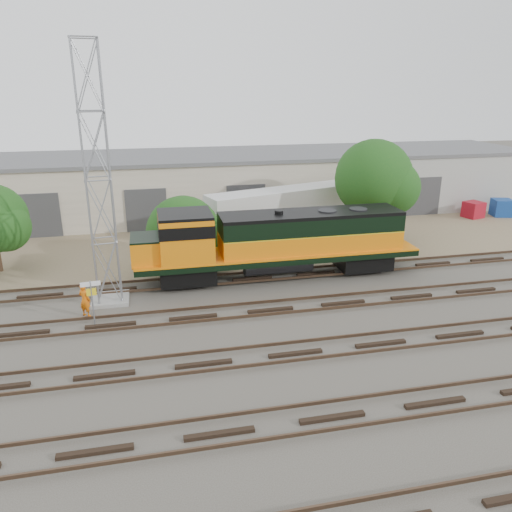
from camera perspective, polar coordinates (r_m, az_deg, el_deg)
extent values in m
plane|color=#47423A|center=(24.71, 2.51, -7.78)|extent=(140.00, 140.00, 0.00)
cube|color=#726047|center=(38.38, -3.20, 2.20)|extent=(80.00, 16.00, 0.02)
cube|color=#4C3828|center=(15.94, 13.97, -25.08)|extent=(80.00, 0.08, 0.14)
cube|color=black|center=(18.61, 8.70, -17.79)|extent=(80.00, 2.40, 0.14)
cube|color=#4C3828|center=(17.98, 9.61, -18.80)|extent=(80.00, 0.08, 0.14)
cube|color=#4C3828|center=(19.09, 7.90, -16.16)|extent=(80.00, 0.08, 0.14)
cube|color=black|center=(22.15, 4.53, -11.04)|extent=(80.00, 2.40, 0.14)
cube|color=#4C3828|center=(21.46, 5.12, -11.70)|extent=(80.00, 0.08, 0.14)
cube|color=#4C3828|center=(22.70, 3.99, -9.81)|extent=(80.00, 0.08, 0.14)
cube|color=black|center=(25.98, 1.67, -6.18)|extent=(80.00, 2.40, 0.14)
cube|color=#4C3828|center=(25.27, 2.08, -6.61)|extent=(80.00, 0.08, 0.14)
cube|color=#4C3828|center=(26.58, 1.28, -5.24)|extent=(80.00, 0.08, 0.14)
cube|color=black|center=(30.00, -0.41, -2.59)|extent=(80.00, 2.40, 0.14)
cube|color=#4C3828|center=(29.27, -0.10, -2.86)|extent=(80.00, 0.08, 0.14)
cube|color=#4C3828|center=(30.63, -0.70, -1.84)|extent=(80.00, 0.08, 0.14)
cube|color=beige|center=(45.47, -4.92, 8.08)|extent=(58.00, 10.00, 5.00)
cube|color=#59595B|center=(45.04, -5.01, 11.39)|extent=(58.40, 10.40, 0.30)
cube|color=#999993|center=(48.83, 22.74, 7.44)|extent=(14.00, 0.10, 5.00)
cube|color=#333335|center=(41.17, -23.62, 4.22)|extent=(3.20, 0.12, 3.40)
cube|color=#333335|center=(40.33, -12.41, 5.11)|extent=(3.20, 0.12, 3.40)
cube|color=#333335|center=(41.07, -1.15, 5.81)|extent=(3.20, 0.12, 3.40)
cube|color=#333335|center=(43.31, 9.35, 6.26)|extent=(3.20, 0.12, 3.40)
cube|color=#333335|center=(46.81, 18.56, 6.48)|extent=(3.20, 0.12, 3.40)
cube|color=black|center=(29.25, -7.85, -1.88)|extent=(3.17, 2.38, 0.99)
cube|color=black|center=(31.86, 12.05, -0.35)|extent=(3.17, 2.38, 0.99)
cube|color=black|center=(29.87, 2.55, 0.10)|extent=(16.84, 2.97, 0.35)
cylinder|color=black|center=(30.08, 2.53, -1.01)|extent=(4.16, 1.09, 1.09)
cube|color=orange|center=(30.18, 6.21, 1.74)|extent=(10.89, 2.58, 1.19)
cube|color=black|center=(29.87, 6.29, 3.74)|extent=(10.89, 2.58, 0.99)
cube|color=black|center=(29.72, 6.33, 4.84)|extent=(10.89, 2.58, 0.20)
cube|color=orange|center=(28.56, -8.04, 2.11)|extent=(2.97, 2.97, 2.58)
cube|color=black|center=(28.19, -8.17, 4.76)|extent=(2.97, 2.97, 0.16)
cube|color=orange|center=(28.67, -12.52, 0.66)|extent=(1.58, 2.38, 1.39)
cube|color=gray|center=(28.26, -16.28, -4.76)|extent=(1.95, 1.95, 0.20)
cylinder|color=gray|center=(27.02, -18.78, 8.56)|extent=(0.10, 0.10, 12.97)
cylinder|color=gray|center=(26.91, -16.25, 8.77)|extent=(0.10, 0.10, 12.97)
cylinder|color=gray|center=(25.86, -19.03, 8.09)|extent=(0.10, 0.10, 12.97)
cylinder|color=gray|center=(25.74, -16.39, 8.32)|extent=(0.10, 0.10, 12.97)
cylinder|color=gray|center=(25.43, -18.18, -5.12)|extent=(0.07, 0.07, 2.29)
cube|color=white|center=(25.05, -18.41, -3.05)|extent=(0.94, 0.16, 0.23)
cube|color=yellow|center=(25.20, -18.31, -3.93)|extent=(0.47, 0.10, 0.36)
imported|color=orange|center=(26.57, -18.98, -4.77)|extent=(0.77, 0.72, 1.77)
cube|color=silver|center=(38.04, 2.91, 5.81)|extent=(12.01, 5.77, 2.46)
cube|color=black|center=(41.14, 8.35, 3.84)|extent=(2.76, 2.82, 0.91)
cube|color=black|center=(35.58, -2.56, 1.82)|extent=(0.14, 0.14, 1.18)
cube|color=black|center=(37.14, -3.85, 2.55)|extent=(0.14, 0.14, 1.18)
cube|color=navy|center=(49.36, 26.28, 4.97)|extent=(1.92, 1.85, 1.50)
cube|color=maroon|center=(47.76, 23.59, 4.87)|extent=(1.83, 1.77, 1.40)
sphere|color=#134215|center=(33.54, -26.72, 2.95)|extent=(2.96, 2.96, 2.96)
cylinder|color=#382619|center=(32.87, -8.11, -0.53)|extent=(0.33, 0.33, 0.43)
sphere|color=#134215|center=(32.29, -8.27, 2.63)|extent=(4.78, 4.78, 4.78)
sphere|color=#134215|center=(31.82, -6.41, 1.56)|extent=(3.34, 3.34, 3.34)
cylinder|color=#382619|center=(37.91, 12.91, 3.70)|extent=(0.32, 0.32, 2.78)
sphere|color=#134215|center=(37.19, 13.29, 8.65)|extent=(5.56, 5.56, 5.56)
sphere|color=#134215|center=(37.05, 15.34, 7.57)|extent=(3.89, 3.89, 3.89)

